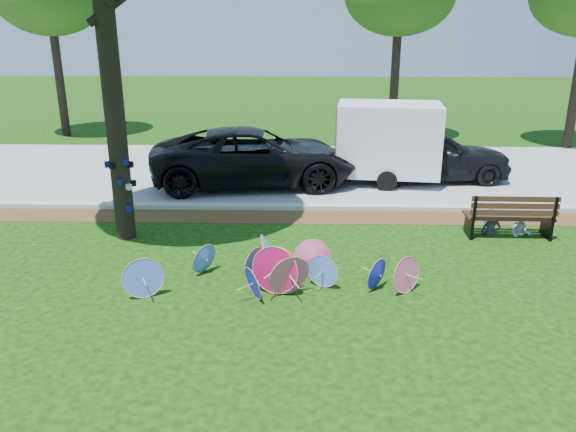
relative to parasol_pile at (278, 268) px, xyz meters
The scene contains 11 objects.
ground 0.72m from the parasol_pile, 124.31° to the right, with size 90.00×90.00×0.00m, color black.
mulch_strip 4.02m from the parasol_pile, 94.98° to the left, with size 90.00×1.00×0.01m, color #472D16.
curb 4.71m from the parasol_pile, 94.24° to the left, with size 90.00×0.30×0.12m, color #B7B5AD.
street 8.86m from the parasol_pile, 92.25° to the left, with size 90.00×8.00×0.01m, color gray.
parasol_pile is the anchor object (origin of this frame).
black_van 7.18m from the parasol_pile, 98.09° to the left, with size 2.87×6.22×1.73m, color black.
dark_pickup 8.98m from the parasol_pile, 60.09° to the left, with size 1.96×4.87×1.66m, color black.
cargo_trailer 8.15m from the parasol_pile, 67.61° to the left, with size 3.07×1.94×2.75m, color white.
park_bench 5.96m from the parasol_pile, 28.29° to the left, with size 2.00×0.76×1.05m, color black, non-canonical shape.
person_left 5.68m from the parasol_pile, 30.41° to the left, with size 0.44×0.29×1.22m, color #313843.
person_right 6.30m from the parasol_pile, 27.18° to the left, with size 0.49×0.38×1.00m, color silver.
Camera 1 is at (0.78, -9.12, 4.73)m, focal length 35.00 mm.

